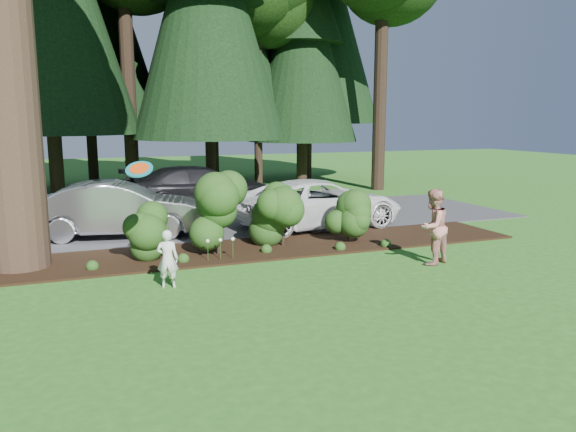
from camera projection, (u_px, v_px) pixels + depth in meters
The scene contains 11 objects.
ground at pixel (266, 289), 11.06m from camera, with size 80.00×80.00×0.00m, color #27611B.
mulch_bed at pixel (224, 252), 14.05m from camera, with size 16.00×2.50×0.05m, color black.
driveway at pixel (190, 223), 17.95m from camera, with size 22.00×6.00×0.03m, color #38383A.
shrub_row at pixel (254, 220), 14.08m from camera, with size 6.53×1.60×1.61m.
lily_cluster at pixel (220, 241), 13.08m from camera, with size 0.69×0.09×0.57m.
car_silver_wagon at pixel (119, 209), 15.73m from camera, with size 1.64×4.71×1.55m, color #B4B4B9.
car_white_suv at pixel (319, 203), 17.15m from camera, with size 2.42×5.26×1.46m, color white.
car_dark_suv at pixel (201, 188), 20.24m from camera, with size 2.24×5.51×1.60m, color black.
child at pixel (168, 259), 11.05m from camera, with size 0.43×0.28×1.17m, color silver.
adult at pixel (433, 227), 12.82m from camera, with size 0.85×0.66×1.74m, color #B31F17.
frisbee at pixel (139, 169), 10.65m from camera, with size 0.57×0.47×0.37m.
Camera 1 is at (-3.43, -10.09, 3.32)m, focal length 35.00 mm.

